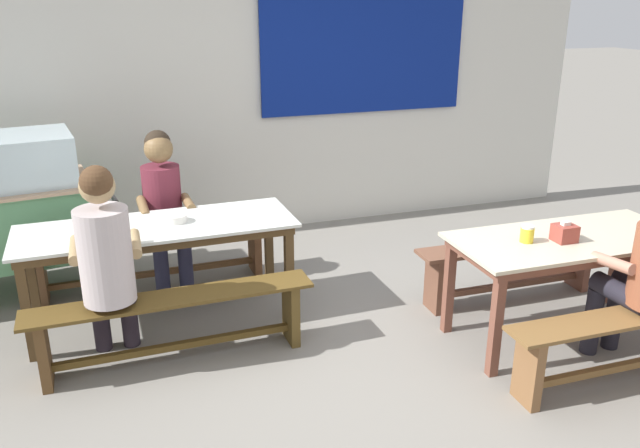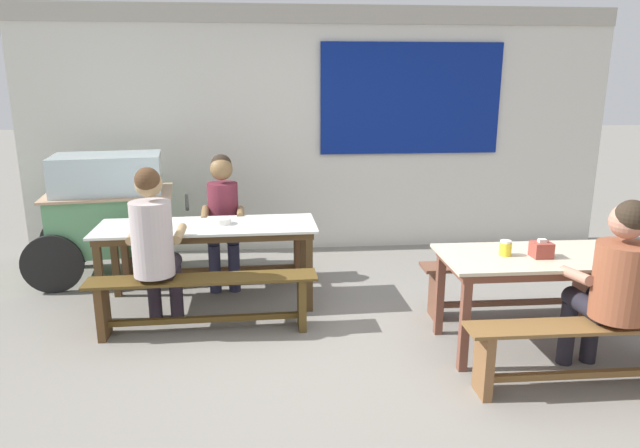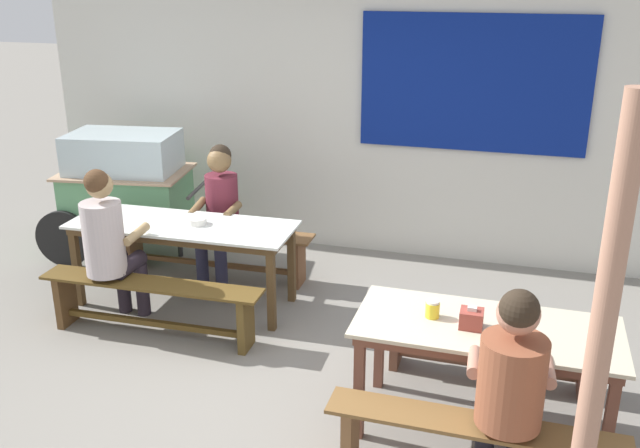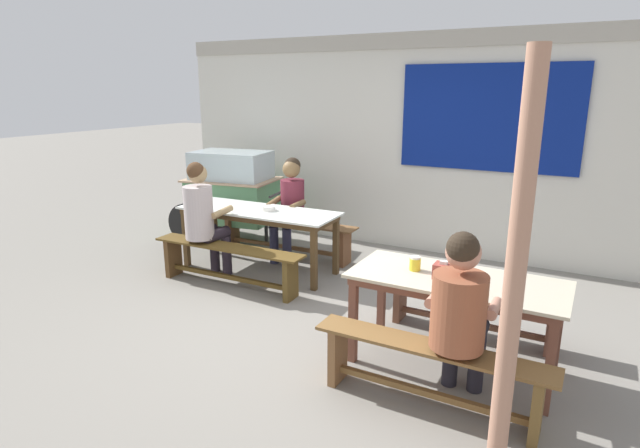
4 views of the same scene
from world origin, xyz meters
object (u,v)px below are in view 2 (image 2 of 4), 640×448
Objects in this scene: condiment_jar at (505,248)px; soup_bowl at (222,221)px; dining_table_near at (548,265)px; bench_near_back at (510,281)px; bench_near_front at (588,348)px; tissue_box at (541,249)px; person_center_facing at (223,211)px; person_near_front at (614,280)px; person_left_back_turned at (154,241)px; dining_table_far at (207,233)px; food_cart at (109,207)px; bench_far_back at (214,252)px; bench_far_front at (204,297)px.

condiment_jar reaches higher than soup_bowl.
condiment_jar is at bearing 177.48° from dining_table_near.
bench_near_front is at bearing -90.50° from bench_near_back.
soup_bowl is (-2.34, 1.17, -0.03)m from tissue_box.
bench_near_back is 1.21× the size of person_center_facing.
person_near_front is at bearing -39.76° from person_center_facing.
dining_table_far is at bearing 57.96° from person_left_back_turned.
food_cart is 1.46m from soup_bowl.
dining_table_far is 17.26× the size of condiment_jar.
bench_near_front is 0.97× the size of food_cart.
person_left_back_turned reaches higher than dining_table_far.
person_left_back_turned is (-2.91, 0.55, 0.10)m from dining_table_near.
person_near_front reaches higher than bench_far_back.
dining_table_far is 2.49m from condiment_jar.
person_center_facing is at bearing -30.78° from bench_far_back.
dining_table_near is at bearing 106.15° from person_near_front.
bench_far_back is at bearing 91.40° from dining_table_far.
bench_near_front is at bearing -33.74° from dining_table_far.
soup_bowl is (-2.43, 0.52, 0.45)m from bench_near_back.
condiment_jar reaches higher than dining_table_near.
person_near_front is at bearing -32.70° from soup_bowl.
bench_near_front is 3.01m from soup_bowl.
dining_table_near is 2.62m from bench_far_front.
food_cart is 12.18× the size of tissue_box.
dining_table_far reaches higher than bench_near_front.
person_center_facing is at bearing 146.35° from dining_table_near.
bench_far_front is at bearing 168.96° from dining_table_near.
person_near_front is 0.55m from tissue_box.
person_left_back_turned reaches higher than soup_bowl.
bench_near_back is (2.55, 0.11, 0.01)m from bench_far_front.
bench_near_back is at bearing 60.48° from condiment_jar.
bench_near_front is 0.46m from person_near_front.
soup_bowl is (0.03, -0.52, 0.03)m from person_center_facing.
tissue_box is at bearing 98.80° from bench_near_front.
dining_table_far is at bearing 155.00° from tissue_box.
dining_table_near is (2.56, -1.10, -0.00)m from dining_table_far.
bench_far_front is (0.03, -1.21, -0.00)m from bench_far_back.
condiment_jar is at bearing -11.77° from person_left_back_turned.
dining_table_far is 3.09m from bench_near_front.
person_left_back_turned is at bearing 160.41° from person_near_front.
person_near_front is 11.41× the size of condiment_jar.
dining_table_far is 12.01× the size of soup_bowl.
person_left_back_turned is at bearing -129.95° from soup_bowl.
person_near_front reaches higher than bench_near_front.
bench_near_back and bench_near_front have the same top height.
dining_table_near is 2.96m from person_left_back_turned.
tissue_box is at bearing -12.06° from person_left_back_turned.
bench_far_back is 3.46m from bench_near_front.
bench_near_front is 3.16m from person_left_back_turned.
bench_far_front is at bearing 159.03° from person_near_front.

